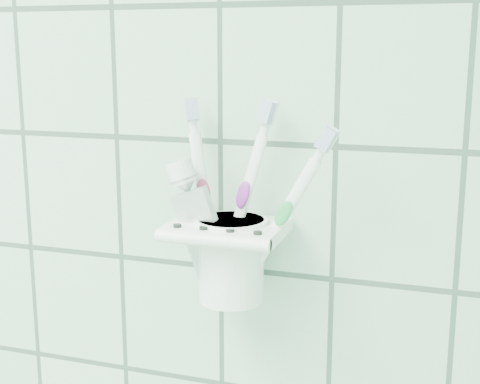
% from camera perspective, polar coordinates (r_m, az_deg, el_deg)
% --- Properties ---
extents(holder_bracket, '(0.11, 0.10, 0.03)m').
position_cam_1_polar(holder_bracket, '(0.67, -1.05, -3.28)').
color(holder_bracket, white).
rests_on(holder_bracket, wall_back).
extents(cup, '(0.07, 0.07, 0.09)m').
position_cam_1_polar(cup, '(0.68, -0.75, -5.47)').
color(cup, white).
rests_on(cup, holder_bracket).
extents(toothbrush_pink, '(0.05, 0.04, 0.20)m').
position_cam_1_polar(toothbrush_pink, '(0.66, -2.13, -0.29)').
color(toothbrush_pink, white).
rests_on(toothbrush_pink, cup).
extents(toothbrush_blue, '(0.06, 0.03, 0.20)m').
position_cam_1_polar(toothbrush_blue, '(0.67, -1.85, -0.08)').
color(toothbrush_blue, white).
rests_on(toothbrush_blue, cup).
extents(toothbrush_orange, '(0.09, 0.02, 0.19)m').
position_cam_1_polar(toothbrush_orange, '(0.66, -0.01, -0.51)').
color(toothbrush_orange, white).
rests_on(toothbrush_orange, cup).
extents(toothpaste_tube, '(0.07, 0.03, 0.15)m').
position_cam_1_polar(toothpaste_tube, '(0.66, -1.43, -2.05)').
color(toothpaste_tube, silver).
rests_on(toothpaste_tube, cup).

